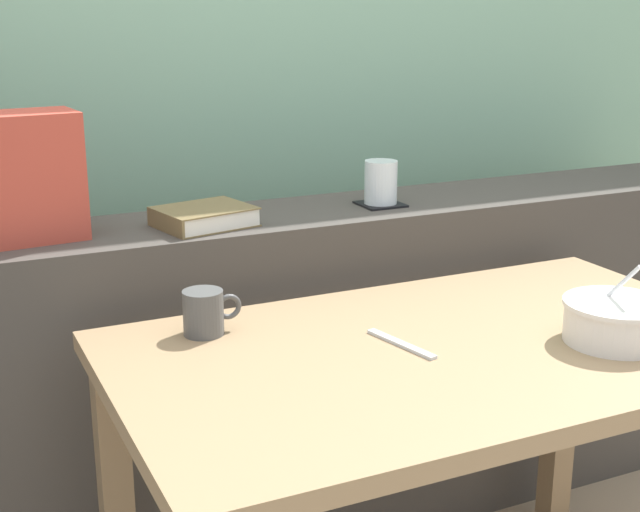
{
  "coord_description": "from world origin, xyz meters",
  "views": [
    {
      "loc": [
        -0.79,
        -1.29,
        1.3
      ],
      "look_at": [
        0.03,
        0.47,
        0.75
      ],
      "focal_mm": 49.54,
      "sensor_mm": 36.0,
      "label": 1
    }
  ],
  "objects_px": {
    "juice_glass": "(381,184)",
    "fork_utensil": "(401,344)",
    "soup_bowl": "(616,322)",
    "ceramic_mug": "(205,312)",
    "coaster_square": "(380,204)",
    "breakfast_table": "(443,397)",
    "closed_book": "(204,217)"
  },
  "relations": [
    {
      "from": "coaster_square",
      "to": "ceramic_mug",
      "type": "height_order",
      "value": "coaster_square"
    },
    {
      "from": "juice_glass",
      "to": "fork_utensil",
      "type": "bearing_deg",
      "value": -114.98
    },
    {
      "from": "fork_utensil",
      "to": "ceramic_mug",
      "type": "distance_m",
      "value": 0.37
    },
    {
      "from": "closed_book",
      "to": "fork_utensil",
      "type": "bearing_deg",
      "value": -68.49
    },
    {
      "from": "juice_glass",
      "to": "fork_utensil",
      "type": "distance_m",
      "value": 0.61
    },
    {
      "from": "juice_glass",
      "to": "ceramic_mug",
      "type": "height_order",
      "value": "juice_glass"
    },
    {
      "from": "closed_book",
      "to": "soup_bowl",
      "type": "distance_m",
      "value": 0.88
    },
    {
      "from": "coaster_square",
      "to": "soup_bowl",
      "type": "relative_size",
      "value": 0.52
    },
    {
      "from": "coaster_square",
      "to": "ceramic_mug",
      "type": "xyz_separation_m",
      "value": [
        -0.55,
        -0.32,
        -0.09
      ]
    },
    {
      "from": "soup_bowl",
      "to": "fork_utensil",
      "type": "distance_m",
      "value": 0.39
    },
    {
      "from": "closed_book",
      "to": "soup_bowl",
      "type": "xyz_separation_m",
      "value": [
        0.56,
        -0.66,
        -0.11
      ]
    },
    {
      "from": "soup_bowl",
      "to": "ceramic_mug",
      "type": "height_order",
      "value": "soup_bowl"
    },
    {
      "from": "breakfast_table",
      "to": "coaster_square",
      "type": "xyz_separation_m",
      "value": [
        0.17,
        0.56,
        0.24
      ]
    },
    {
      "from": "juice_glass",
      "to": "soup_bowl",
      "type": "distance_m",
      "value": 0.7
    },
    {
      "from": "closed_book",
      "to": "fork_utensil",
      "type": "relative_size",
      "value": 1.31
    },
    {
      "from": "juice_glass",
      "to": "soup_bowl",
      "type": "xyz_separation_m",
      "value": [
        0.12,
        -0.68,
        -0.14
      ]
    },
    {
      "from": "juice_glass",
      "to": "ceramic_mug",
      "type": "distance_m",
      "value": 0.65
    },
    {
      "from": "breakfast_table",
      "to": "fork_utensil",
      "type": "distance_m",
      "value": 0.13
    },
    {
      "from": "coaster_square",
      "to": "fork_utensil",
      "type": "distance_m",
      "value": 0.6
    },
    {
      "from": "coaster_square",
      "to": "soup_bowl",
      "type": "bearing_deg",
      "value": -80.27
    },
    {
      "from": "juice_glass",
      "to": "closed_book",
      "type": "xyz_separation_m",
      "value": [
        -0.45,
        -0.02,
        -0.03
      ]
    },
    {
      "from": "soup_bowl",
      "to": "ceramic_mug",
      "type": "xyz_separation_m",
      "value": [
        -0.66,
        0.36,
        0.0
      ]
    },
    {
      "from": "juice_glass",
      "to": "fork_utensil",
      "type": "relative_size",
      "value": 0.61
    },
    {
      "from": "breakfast_table",
      "to": "fork_utensil",
      "type": "xyz_separation_m",
      "value": [
        -0.08,
        0.03,
        0.11
      ]
    },
    {
      "from": "breakfast_table",
      "to": "juice_glass",
      "type": "bearing_deg",
      "value": 72.95
    },
    {
      "from": "soup_bowl",
      "to": "ceramic_mug",
      "type": "distance_m",
      "value": 0.75
    },
    {
      "from": "ceramic_mug",
      "to": "soup_bowl",
      "type": "bearing_deg",
      "value": -28.15
    },
    {
      "from": "soup_bowl",
      "to": "breakfast_table",
      "type": "bearing_deg",
      "value": 157.2
    },
    {
      "from": "closed_book",
      "to": "ceramic_mug",
      "type": "height_order",
      "value": "closed_book"
    },
    {
      "from": "coaster_square",
      "to": "ceramic_mug",
      "type": "distance_m",
      "value": 0.64
    },
    {
      "from": "breakfast_table",
      "to": "juice_glass",
      "type": "relative_size",
      "value": 11.69
    },
    {
      "from": "breakfast_table",
      "to": "soup_bowl",
      "type": "relative_size",
      "value": 6.2
    }
  ]
}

